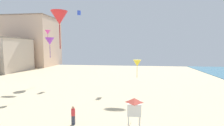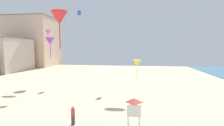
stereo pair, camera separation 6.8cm
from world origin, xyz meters
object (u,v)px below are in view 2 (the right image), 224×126
at_px(lifeguard_stand, 134,107).
at_px(kite_magenta_delta, 48,32).
at_px(kite_flyer, 73,114).
at_px(kite_blue_box, 79,13).
at_px(kite_yellow_delta, 137,63).
at_px(kite_purple_delta, 50,41).
at_px(kite_red_delta, 59,18).

bearing_deg(lifeguard_stand, kite_magenta_delta, 153.93).
bearing_deg(kite_flyer, lifeguard_stand, 22.93).
bearing_deg(kite_magenta_delta, kite_blue_box, 79.54).
relative_size(kite_blue_box, kite_yellow_delta, 0.47).
xyz_separation_m(kite_purple_delta, kite_red_delta, (7.81, -12.47, 1.91)).
xyz_separation_m(kite_flyer, kite_blue_box, (-6.11, 20.33, 12.84)).
xyz_separation_m(lifeguard_stand, kite_yellow_delta, (0.29, 3.93, 3.19)).
bearing_deg(lifeguard_stand, kite_purple_delta, 147.56).
bearing_deg(kite_yellow_delta, kite_purple_delta, 142.87).
bearing_deg(lifeguard_stand, kite_flyer, -166.80).
xyz_separation_m(kite_flyer, kite_magenta_delta, (-7.89, 10.70, 8.03)).
bearing_deg(kite_purple_delta, kite_blue_box, 45.21).
relative_size(lifeguard_stand, kite_yellow_delta, 1.35).
bearing_deg(kite_flyer, kite_purple_delta, 146.05).
relative_size(kite_blue_box, kite_red_delta, 0.23).
bearing_deg(kite_yellow_delta, lifeguard_stand, -94.19).
height_order(kite_flyer, kite_purple_delta, kite_purple_delta).
relative_size(lifeguard_stand, kite_red_delta, 0.65).
height_order(lifeguard_stand, kite_magenta_delta, kite_magenta_delta).
relative_size(kite_magenta_delta, kite_purple_delta, 0.48).
xyz_separation_m(lifeguard_stand, kite_blue_box, (-11.31, 20.33, 11.92)).
bearing_deg(kite_purple_delta, kite_magenta_delta, -64.31).
bearing_deg(kite_flyer, kite_magenta_delta, 149.32).
distance_m(kite_purple_delta, kite_yellow_delta, 20.15).
relative_size(kite_flyer, lifeguard_stand, 0.64).
bearing_deg(kite_red_delta, kite_magenta_delta, 126.23).
xyz_separation_m(kite_flyer, kite_purple_delta, (-10.43, 15.98, 6.88)).
bearing_deg(kite_blue_box, kite_red_delta, -78.28).
height_order(kite_flyer, kite_blue_box, kite_blue_box).
xyz_separation_m(kite_magenta_delta, kite_purple_delta, (-2.54, 5.28, -1.15)).
relative_size(kite_flyer, kite_purple_delta, 0.43).
bearing_deg(kite_yellow_delta, kite_flyer, -144.37).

